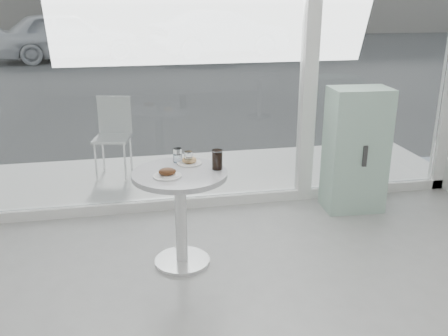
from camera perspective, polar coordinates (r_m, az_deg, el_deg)
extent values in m
cube|color=white|center=(5.09, -0.66, -3.61)|extent=(5.00, 0.12, 0.10)
cube|color=white|center=(4.96, 9.82, 12.89)|extent=(0.14, 0.14, 3.00)
cube|color=white|center=(4.65, -10.34, 11.21)|extent=(3.21, 0.02, 2.60)
cube|color=white|center=(5.30, 17.78, 11.57)|extent=(1.41, 0.02, 2.60)
cylinder|color=silver|center=(4.06, -4.79, -10.54)|extent=(0.44, 0.44, 0.03)
cylinder|color=silver|center=(3.90, -4.93, -6.00)|extent=(0.09, 0.09, 0.70)
cylinder|color=silver|center=(3.75, -5.10, -0.75)|extent=(0.72, 0.72, 0.04)
cube|color=silver|center=(5.83, -2.11, -0.83)|extent=(5.60, 1.60, 0.05)
cube|color=#333333|center=(17.74, -8.65, 12.53)|extent=(40.00, 24.00, 0.00)
cube|color=#9AC5AE|center=(4.98, 14.82, 1.99)|extent=(0.58, 0.40, 1.21)
cube|color=#333333|center=(4.81, 15.81, 1.30)|extent=(0.04, 0.02, 0.20)
cylinder|color=silver|center=(5.71, -14.45, 0.69)|extent=(0.02, 0.02, 0.43)
cylinder|color=silver|center=(5.63, -11.25, 0.68)|extent=(0.02, 0.02, 0.43)
cylinder|color=silver|center=(6.01, -13.64, 1.69)|extent=(0.02, 0.02, 0.43)
cylinder|color=silver|center=(5.94, -10.59, 1.68)|extent=(0.02, 0.02, 0.43)
cube|color=silver|center=(5.76, -12.64, 3.33)|extent=(0.46, 0.46, 0.03)
cube|color=silver|center=(5.87, -12.40, 5.99)|extent=(0.38, 0.10, 0.43)
imported|color=silver|center=(17.06, -17.39, 14.22)|extent=(4.78, 2.79, 1.53)
imported|color=#97999E|center=(17.52, -0.44, 15.16)|extent=(4.88, 2.84, 1.52)
cylinder|color=silver|center=(3.65, -6.49, -0.91)|extent=(0.21, 0.21, 0.01)
cube|color=white|center=(3.64, -6.17, -0.80)|extent=(0.10, 0.09, 0.00)
ellipsoid|color=#341D0E|center=(3.64, -6.51, -0.41)|extent=(0.13, 0.10, 0.05)
ellipsoid|color=#341D0E|center=(3.67, -6.00, -0.34)|extent=(0.06, 0.06, 0.03)
cylinder|color=silver|center=(3.92, -3.98, 0.56)|extent=(0.19, 0.19, 0.01)
torus|color=tan|center=(3.91, -3.99, 0.92)|extent=(0.11, 0.11, 0.04)
cylinder|color=white|center=(3.95, -5.33, 1.45)|extent=(0.07, 0.07, 0.11)
cylinder|color=white|center=(3.95, -5.32, 1.13)|extent=(0.06, 0.06, 0.06)
cylinder|color=white|center=(3.88, -4.09, 1.11)|extent=(0.07, 0.07, 0.11)
cylinder|color=white|center=(3.88, -4.08, 0.80)|extent=(0.06, 0.06, 0.06)
cylinder|color=white|center=(3.77, -0.79, 0.96)|extent=(0.08, 0.08, 0.15)
cylinder|color=black|center=(3.77, -0.79, 0.87)|extent=(0.07, 0.07, 0.14)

